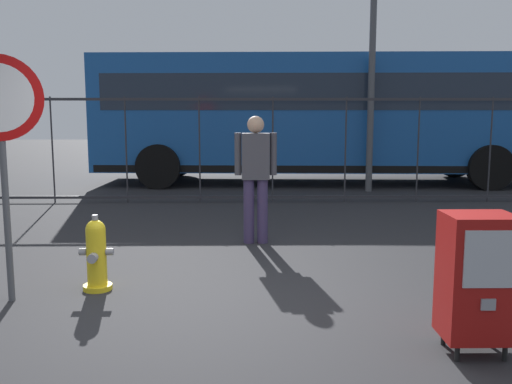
# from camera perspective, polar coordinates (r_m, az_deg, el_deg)

# --- Properties ---
(ground_plane) EXTENTS (60.00, 60.00, 0.00)m
(ground_plane) POSITION_cam_1_polar(r_m,az_deg,el_deg) (4.93, -3.35, -12.44)
(ground_plane) COLOR #262628
(fire_hydrant) EXTENTS (0.33, 0.32, 0.75)m
(fire_hydrant) POSITION_cam_1_polar(r_m,az_deg,el_deg) (5.73, -15.79, -6.11)
(fire_hydrant) COLOR yellow
(fire_hydrant) RESTS_ON ground_plane
(newspaper_box_primary) EXTENTS (0.48, 0.42, 1.02)m
(newspaper_box_primary) POSITION_cam_1_polar(r_m,az_deg,el_deg) (4.35, 21.40, -7.94)
(newspaper_box_primary) COLOR black
(newspaper_box_primary) RESTS_ON ground_plane
(stop_sign) EXTENTS (0.71, 0.31, 2.23)m
(stop_sign) POSITION_cam_1_polar(r_m,az_deg,el_deg) (5.50, -24.38, 6.04)
(stop_sign) COLOR #4C4F54
(stop_sign) RESTS_ON ground_plane
(pedestrian) EXTENTS (0.55, 0.22, 1.67)m
(pedestrian) POSITION_cam_1_polar(r_m,az_deg,el_deg) (7.38, -0.03, 2.05)
(pedestrian) COLOR #382D51
(pedestrian) RESTS_ON ground_plane
(fence_barrier) EXTENTS (18.03, 0.04, 2.00)m
(fence_barrier) POSITION_cam_1_polar(r_m,az_deg,el_deg) (10.73, -2.02, 4.35)
(fence_barrier) COLOR #2D2D33
(fence_barrier) RESTS_ON ground_plane
(bus_near) EXTENTS (10.60, 3.16, 3.00)m
(bus_near) POSITION_cam_1_polar(r_m,az_deg,el_deg) (13.81, 6.39, 8.03)
(bus_near) COLOR #19519E
(bus_near) RESTS_ON ground_plane
(street_light_near_left) EXTENTS (0.32, 0.32, 6.32)m
(street_light_near_left) POSITION_cam_1_polar(r_m,az_deg,el_deg) (12.58, 11.75, 17.03)
(street_light_near_left) COLOR #4C4F54
(street_light_near_left) RESTS_ON ground_plane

